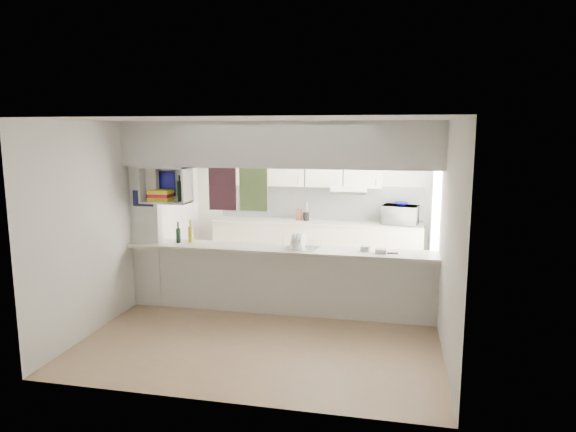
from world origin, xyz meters
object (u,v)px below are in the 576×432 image
(microwave, at_px, (400,215))
(wine_bottles, at_px, (185,234))
(bowl, at_px, (401,204))
(dish_rack, at_px, (302,242))

(microwave, bearing_deg, wine_bottles, 47.18)
(bowl, bearing_deg, microwave, -115.00)
(microwave, height_order, dish_rack, microwave)
(dish_rack, bearing_deg, bowl, 71.92)
(microwave, distance_m, wine_bottles, 3.63)
(wine_bottles, bearing_deg, dish_rack, -1.35)
(dish_rack, bearing_deg, wine_bottles, -167.83)
(microwave, relative_size, dish_rack, 1.18)
(bowl, relative_size, wine_bottles, 0.70)
(microwave, relative_size, bowl, 2.62)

